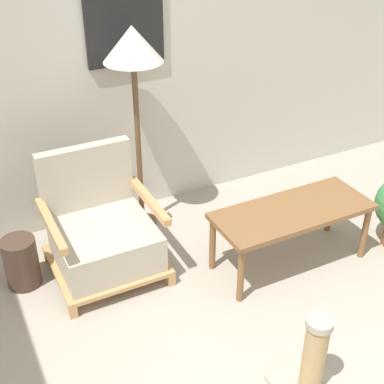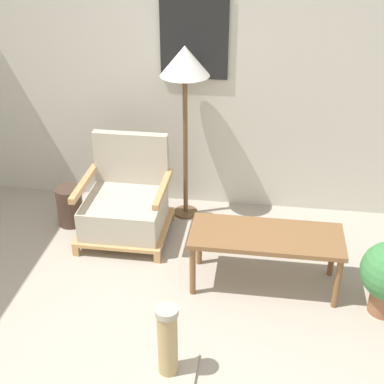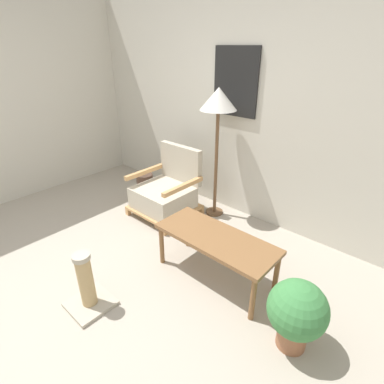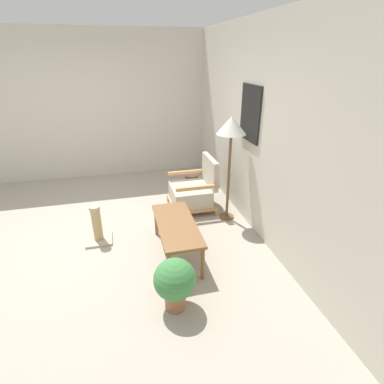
{
  "view_description": "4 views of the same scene",
  "coord_description": "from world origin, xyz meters",
  "px_view_note": "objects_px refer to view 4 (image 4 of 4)",
  "views": [
    {
      "loc": [
        -1.34,
        -1.22,
        2.36
      ],
      "look_at": [
        0.02,
        1.45,
        0.55
      ],
      "focal_mm": 50.0,
      "sensor_mm": 36.0,
      "label": 1
    },
    {
      "loc": [
        0.53,
        -2.08,
        2.53
      ],
      "look_at": [
        0.02,
        1.45,
        0.55
      ],
      "focal_mm": 50.0,
      "sensor_mm": 36.0,
      "label": 2
    },
    {
      "loc": [
        1.88,
        -0.6,
        1.92
      ],
      "look_at": [
        0.02,
        1.45,
        0.55
      ],
      "focal_mm": 28.0,
      "sensor_mm": 36.0,
      "label": 3
    },
    {
      "loc": [
        3.61,
        0.56,
        2.26
      ],
      "look_at": [
        0.02,
        1.45,
        0.55
      ],
      "focal_mm": 28.0,
      "sensor_mm": 36.0,
      "label": 4
    }
  ],
  "objects_px": {
    "armchair": "(194,191)",
    "vase": "(192,184)",
    "floor_lamp": "(231,131)",
    "potted_plant": "(175,281)",
    "coffee_table": "(177,227)",
    "scratching_post": "(98,228)"
  },
  "relations": [
    {
      "from": "coffee_table",
      "to": "vase",
      "type": "distance_m",
      "value": 1.81
    },
    {
      "from": "coffee_table",
      "to": "potted_plant",
      "type": "xyz_separation_m",
      "value": [
        0.83,
        -0.19,
        -0.07
      ]
    },
    {
      "from": "floor_lamp",
      "to": "potted_plant",
      "type": "xyz_separation_m",
      "value": [
        1.55,
        -1.1,
        -1.01
      ]
    },
    {
      "from": "coffee_table",
      "to": "potted_plant",
      "type": "distance_m",
      "value": 0.86
    },
    {
      "from": "potted_plant",
      "to": "floor_lamp",
      "type": "bearing_deg",
      "value": 144.79
    },
    {
      "from": "armchair",
      "to": "floor_lamp",
      "type": "relative_size",
      "value": 0.54
    },
    {
      "from": "vase",
      "to": "floor_lamp",
      "type": "bearing_deg",
      "value": 17.53
    },
    {
      "from": "floor_lamp",
      "to": "vase",
      "type": "xyz_separation_m",
      "value": [
        -0.97,
        -0.31,
        -1.15
      ]
    },
    {
      "from": "floor_lamp",
      "to": "vase",
      "type": "relative_size",
      "value": 4.37
    },
    {
      "from": "floor_lamp",
      "to": "coffee_table",
      "type": "relative_size",
      "value": 1.4
    },
    {
      "from": "coffee_table",
      "to": "scratching_post",
      "type": "relative_size",
      "value": 2.12
    },
    {
      "from": "potted_plant",
      "to": "scratching_post",
      "type": "bearing_deg",
      "value": -150.96
    },
    {
      "from": "coffee_table",
      "to": "vase",
      "type": "height_order",
      "value": "coffee_table"
    },
    {
      "from": "scratching_post",
      "to": "vase",
      "type": "bearing_deg",
      "value": 126.56
    },
    {
      "from": "floor_lamp",
      "to": "scratching_post",
      "type": "relative_size",
      "value": 2.97
    },
    {
      "from": "armchair",
      "to": "scratching_post",
      "type": "relative_size",
      "value": 1.6
    },
    {
      "from": "vase",
      "to": "potted_plant",
      "type": "height_order",
      "value": "potted_plant"
    },
    {
      "from": "vase",
      "to": "scratching_post",
      "type": "distance_m",
      "value": 1.93
    },
    {
      "from": "potted_plant",
      "to": "scratching_post",
      "type": "relative_size",
      "value": 1.06
    },
    {
      "from": "floor_lamp",
      "to": "potted_plant",
      "type": "height_order",
      "value": "floor_lamp"
    },
    {
      "from": "armchair",
      "to": "floor_lamp",
      "type": "height_order",
      "value": "floor_lamp"
    },
    {
      "from": "armchair",
      "to": "vase",
      "type": "bearing_deg",
      "value": 169.56
    }
  ]
}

